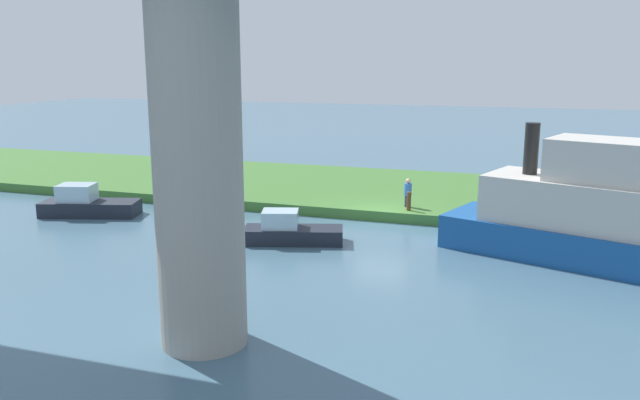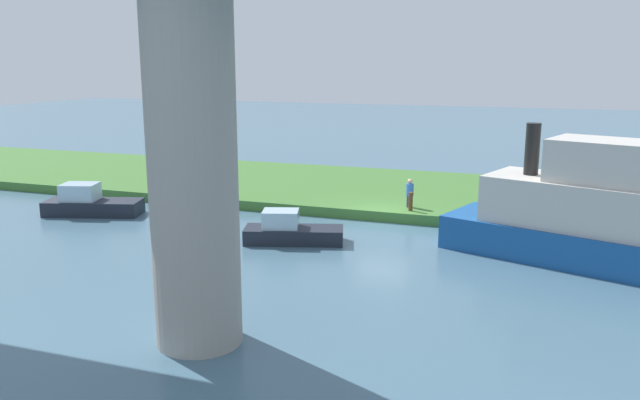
{
  "view_description": "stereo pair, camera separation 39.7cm",
  "coord_description": "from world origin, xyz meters",
  "px_view_note": "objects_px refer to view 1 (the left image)",
  "views": [
    {
      "loc": [
        -6.68,
        28.61,
        7.42
      ],
      "look_at": [
        1.35,
        5.0,
        2.0
      ],
      "focal_mm": 36.17,
      "sensor_mm": 36.0,
      "label": 1
    },
    {
      "loc": [
        -7.05,
        28.48,
        7.42
      ],
      "look_at": [
        1.35,
        5.0,
        2.0
      ],
      "focal_mm": 36.17,
      "sensor_mm": 36.0,
      "label": 2
    }
  ],
  "objects_px": {
    "houseboat_blue": "(590,213)",
    "riverboat_paddlewheel": "(290,231)",
    "mooring_post": "(409,201)",
    "person_on_bank": "(408,193)",
    "bridge_pylon": "(198,162)",
    "pontoon_yellow": "(87,204)"
  },
  "relations": [
    {
      "from": "riverboat_paddlewheel",
      "to": "bridge_pylon",
      "type": "bearing_deg",
      "value": 97.9
    },
    {
      "from": "pontoon_yellow",
      "to": "riverboat_paddlewheel",
      "type": "height_order",
      "value": "pontoon_yellow"
    },
    {
      "from": "person_on_bank",
      "to": "mooring_post",
      "type": "height_order",
      "value": "person_on_bank"
    },
    {
      "from": "pontoon_yellow",
      "to": "bridge_pylon",
      "type": "bearing_deg",
      "value": 138.49
    },
    {
      "from": "person_on_bank",
      "to": "houseboat_blue",
      "type": "bearing_deg",
      "value": 148.28
    },
    {
      "from": "houseboat_blue",
      "to": "riverboat_paddlewheel",
      "type": "bearing_deg",
      "value": 5.94
    },
    {
      "from": "person_on_bank",
      "to": "mooring_post",
      "type": "bearing_deg",
      "value": 105.39
    },
    {
      "from": "person_on_bank",
      "to": "houseboat_blue",
      "type": "distance_m",
      "value": 9.14
    },
    {
      "from": "person_on_bank",
      "to": "riverboat_paddlewheel",
      "type": "bearing_deg",
      "value": 58.07
    },
    {
      "from": "bridge_pylon",
      "to": "riverboat_paddlewheel",
      "type": "height_order",
      "value": "bridge_pylon"
    },
    {
      "from": "person_on_bank",
      "to": "pontoon_yellow",
      "type": "relative_size",
      "value": 0.28
    },
    {
      "from": "mooring_post",
      "to": "riverboat_paddlewheel",
      "type": "xyz_separation_m",
      "value": [
        3.93,
        5.25,
        -0.46
      ]
    },
    {
      "from": "mooring_post",
      "to": "bridge_pylon",
      "type": "bearing_deg",
      "value": 80.28
    },
    {
      "from": "person_on_bank",
      "to": "mooring_post",
      "type": "relative_size",
      "value": 1.56
    },
    {
      "from": "person_on_bank",
      "to": "pontoon_yellow",
      "type": "distance_m",
      "value": 15.61
    },
    {
      "from": "houseboat_blue",
      "to": "riverboat_paddlewheel",
      "type": "xyz_separation_m",
      "value": [
        11.48,
        1.19,
        -1.4
      ]
    },
    {
      "from": "riverboat_paddlewheel",
      "to": "mooring_post",
      "type": "bearing_deg",
      "value": -126.8
    },
    {
      "from": "mooring_post",
      "to": "houseboat_blue",
      "type": "distance_m",
      "value": 8.62
    },
    {
      "from": "bridge_pylon",
      "to": "pontoon_yellow",
      "type": "xyz_separation_m",
      "value": [
        12.49,
        -11.06,
        -4.36
      ]
    },
    {
      "from": "houseboat_blue",
      "to": "riverboat_paddlewheel",
      "type": "distance_m",
      "value": 11.63
    },
    {
      "from": "mooring_post",
      "to": "riverboat_paddlewheel",
      "type": "bearing_deg",
      "value": 53.2
    },
    {
      "from": "bridge_pylon",
      "to": "riverboat_paddlewheel",
      "type": "bearing_deg",
      "value": -82.1
    }
  ]
}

